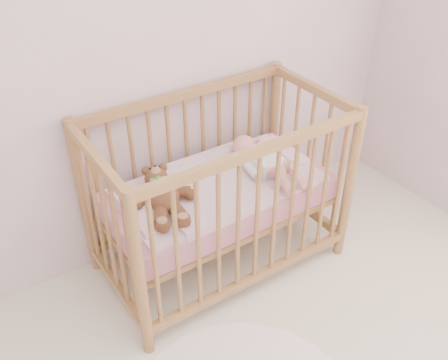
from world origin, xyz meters
TOP-DOWN VIEW (x-y plane):
  - wall_back at (0.00, 2.00)m, footprint 4.00×0.02m
  - crib at (0.45, 1.60)m, footprint 1.36×0.76m
  - mattress at (0.45, 1.60)m, footprint 1.22×0.62m
  - blanket at (0.45, 1.60)m, footprint 1.10×0.58m
  - baby at (0.74, 1.58)m, footprint 0.31×0.60m
  - teddy_bear at (0.11, 1.58)m, footprint 0.47×0.57m

SIDE VIEW (x-z plane):
  - mattress at x=0.45m, z-range 0.42..0.55m
  - crib at x=0.45m, z-range 0.00..1.00m
  - blanket at x=0.45m, z-range 0.53..0.59m
  - baby at x=0.74m, z-range 0.56..0.71m
  - teddy_bear at x=0.11m, z-range 0.58..0.71m
  - wall_back at x=0.00m, z-range 0.00..2.70m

